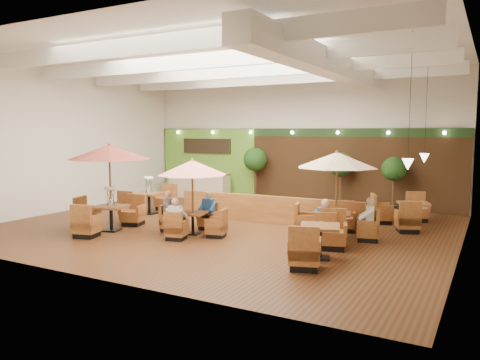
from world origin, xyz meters
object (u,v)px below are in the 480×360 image
Objects in this scene: table_2 at (337,178)px; topiary_1 at (341,167)px; table_1 at (192,182)px; diner_4 at (368,215)px; service_counter at (199,185)px; diner_1 at (208,206)px; diner_3 at (326,217)px; booth_divider at (267,209)px; topiary_2 at (394,171)px; table_3 at (149,201)px; table_0 at (108,169)px; diner_0 at (176,214)px; diner_2 at (170,207)px; topiary_0 at (255,162)px; table_5 at (403,214)px; table_4 at (320,242)px.

table_2 is 1.16× the size of topiary_1.
diner_4 is at bearing 4.60° from table_1.
diner_1 reaches higher than service_counter.
table_1 is at bearing -175.21° from diner_3.
booth_divider is 3.09× the size of topiary_2.
diner_1 is at bearing -23.06° from table_3.
diner_3 is (6.50, 1.53, -1.19)m from table_0.
diner_1 is at bearing 81.66° from diner_0.
topiary_1 reaches higher than diner_4.
table_2 reaches higher than table_3.
table_1 reaches higher than diner_2.
topiary_1 is at bearing 11.29° from diner_4.
table_1 is 2.92× the size of diner_4.
topiary_1 reaches higher than table_3.
diner_2 is at bearing -86.15° from topiary_0.
diner_0 is 0.93× the size of diner_3.
topiary_2 is at bearing 85.31° from table_5.
topiary_1 is 6.27m from diner_3.
table_1 is at bearing 84.47° from diner_1.
table_5 is 7.62m from diner_2.
diner_3 reaches higher than diner_4.
table_5 is (9.51, -2.15, -0.21)m from service_counter.
diner_0 is 1.04× the size of diner_1.
table_3 is 0.96× the size of table_5.
diner_1 is at bearing 86.11° from diner_4.
diner_2 is at bearing 126.66° from diner_0.
table_2 is at bearing -140.54° from table_5.
booth_divider is at bearing 138.16° from diner_3.
table_3 is 3.41× the size of diner_4.
table_4 is 4.57m from diner_1.
topiary_1 is (-1.39, 5.11, -0.06)m from table_2.
table_2 is at bearing 84.76° from diner_3.
topiary_1 is 8.05m from diner_0.
topiary_0 reaches higher than table_4.
table_2 reaches higher than diner_2.
table_2 is 5.13m from diner_2.
table_2 reaches higher than table_4.
topiary_1 is 6.50m from diner_1.
service_counter is 0.45× the size of booth_divider.
topiary_0 is 2.98× the size of diner_4.
table_1 is 1.18m from diner_2.
service_counter is 6.77m from topiary_1.
table_4 is at bearing -125.04° from table_5.
topiary_1 is at bearing -118.82° from diner_1.
diner_2 is at bearing -128.88° from topiary_2.
diner_0 is (-5.37, -5.23, 0.37)m from table_5.
topiary_2 reaches higher than diner_3.
topiary_0 reaches higher than table_1.
topiary_1 reaches higher than topiary_2.
table_2 is (6.50, 2.47, -0.20)m from table_0.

